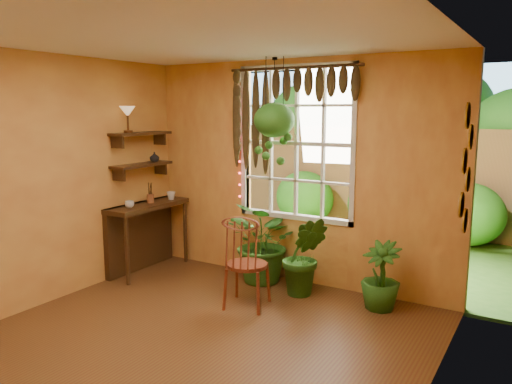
{
  "coord_description": "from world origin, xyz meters",
  "views": [
    {
      "loc": [
        2.68,
        -3.12,
        2.11
      ],
      "look_at": [
        0.11,
        1.15,
        1.28
      ],
      "focal_mm": 35.0,
      "sensor_mm": 36.0,
      "label": 1
    }
  ],
  "objects_px": {
    "potted_plant_left": "(265,242)",
    "windsor_chair": "(246,277)",
    "hanging_basket": "(274,123)",
    "counter_ledge": "(142,229)",
    "potted_plant_mid": "(304,256)"
  },
  "relations": [
    {
      "from": "windsor_chair",
      "to": "counter_ledge",
      "type": "bearing_deg",
      "value": 154.8
    },
    {
      "from": "counter_ledge",
      "to": "potted_plant_mid",
      "type": "xyz_separation_m",
      "value": [
        2.24,
        0.24,
        -0.09
      ]
    },
    {
      "from": "counter_ledge",
      "to": "potted_plant_mid",
      "type": "relative_size",
      "value": 1.3
    },
    {
      "from": "counter_ledge",
      "to": "potted_plant_left",
      "type": "bearing_deg",
      "value": 12.89
    },
    {
      "from": "potted_plant_left",
      "to": "windsor_chair",
      "type": "bearing_deg",
      "value": -74.76
    },
    {
      "from": "potted_plant_mid",
      "to": "windsor_chair",
      "type": "bearing_deg",
      "value": -120.88
    },
    {
      "from": "potted_plant_left",
      "to": "hanging_basket",
      "type": "xyz_separation_m",
      "value": [
        0.09,
        0.06,
        1.44
      ]
    },
    {
      "from": "potted_plant_left",
      "to": "hanging_basket",
      "type": "height_order",
      "value": "hanging_basket"
    },
    {
      "from": "counter_ledge",
      "to": "potted_plant_mid",
      "type": "height_order",
      "value": "potted_plant_mid"
    },
    {
      "from": "windsor_chair",
      "to": "potted_plant_mid",
      "type": "xyz_separation_m",
      "value": [
        0.38,
        0.64,
        0.12
      ]
    },
    {
      "from": "windsor_chair",
      "to": "hanging_basket",
      "type": "bearing_deg",
      "value": 85.26
    },
    {
      "from": "potted_plant_left",
      "to": "counter_ledge",
      "type": "bearing_deg",
      "value": -167.11
    },
    {
      "from": "counter_ledge",
      "to": "potted_plant_left",
      "type": "distance_m",
      "value": 1.69
    },
    {
      "from": "windsor_chair",
      "to": "hanging_basket",
      "type": "relative_size",
      "value": 0.94
    },
    {
      "from": "windsor_chair",
      "to": "potted_plant_mid",
      "type": "distance_m",
      "value": 0.75
    }
  ]
}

